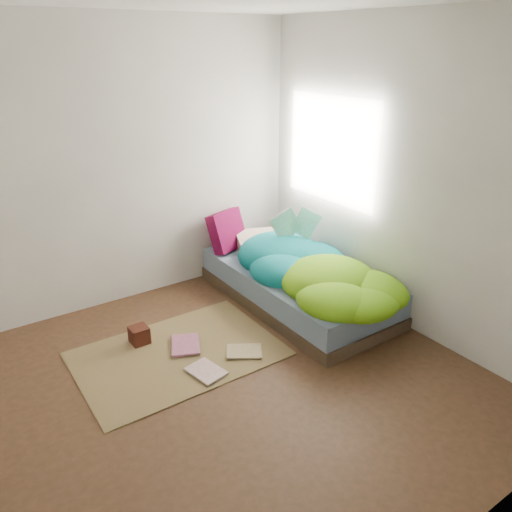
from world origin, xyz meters
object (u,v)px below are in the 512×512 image
(pillow_magenta, at_px, (227,231))
(open_book, at_px, (297,214))
(wooden_box, at_px, (139,335))
(floor_book_a, at_px, (195,378))
(floor_book_b, at_px, (171,346))
(bed, at_px, (297,286))

(pillow_magenta, bearing_deg, open_book, -73.99)
(pillow_magenta, bearing_deg, wooden_box, -171.25)
(floor_book_a, distance_m, floor_book_b, 0.48)
(floor_book_b, bearing_deg, bed, 27.69)
(bed, distance_m, pillow_magenta, 0.95)
(pillow_magenta, xyz_separation_m, wooden_box, (-1.29, -0.67, -0.46))
(open_book, distance_m, floor_book_b, 1.74)
(pillow_magenta, height_order, floor_book_b, pillow_magenta)
(wooden_box, bearing_deg, open_book, 1.94)
(open_book, relative_size, floor_book_b, 1.37)
(open_book, xyz_separation_m, floor_book_b, (-1.53, -0.28, -0.78))
(floor_book_a, relative_size, floor_book_b, 0.93)
(bed, xyz_separation_m, floor_book_b, (-1.38, -0.07, -0.14))
(floor_book_b, bearing_deg, open_book, 35.48)
(pillow_magenta, xyz_separation_m, floor_book_a, (-1.14, -1.38, -0.52))
(bed, height_order, open_book, open_book)
(pillow_magenta, height_order, wooden_box, pillow_magenta)
(bed, xyz_separation_m, wooden_box, (-1.56, 0.16, -0.08))
(bed, bearing_deg, floor_book_a, -158.80)
(open_book, bearing_deg, floor_book_a, -133.35)
(floor_book_a, height_order, floor_book_b, floor_book_b)
(open_book, bearing_deg, pillow_magenta, 145.24)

